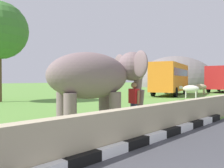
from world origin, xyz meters
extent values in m
cube|color=black|center=(0.10, 3.64, 0.12)|extent=(0.90, 0.20, 0.24)
cube|color=white|center=(1.00, 3.64, 0.12)|extent=(0.90, 0.20, 0.24)
cube|color=black|center=(1.90, 3.64, 0.12)|extent=(0.90, 0.20, 0.24)
cube|color=white|center=(2.80, 3.64, 0.12)|extent=(0.90, 0.20, 0.24)
cube|color=black|center=(3.70, 3.64, 0.12)|extent=(0.90, 0.20, 0.24)
cube|color=white|center=(4.60, 3.64, 0.12)|extent=(0.90, 0.20, 0.24)
cube|color=black|center=(5.50, 3.64, 0.12)|extent=(0.90, 0.20, 0.24)
cube|color=white|center=(6.40, 3.64, 0.12)|extent=(0.90, 0.20, 0.24)
cube|color=black|center=(7.30, 3.64, 0.12)|extent=(0.90, 0.20, 0.24)
cube|color=tan|center=(2.00, 3.94, 0.50)|extent=(28.00, 0.36, 1.00)
cylinder|color=slate|center=(3.73, 6.62, 0.66)|extent=(0.44, 0.44, 1.31)
cylinder|color=slate|center=(3.44, 5.77, 0.66)|extent=(0.44, 0.44, 1.31)
cylinder|color=slate|center=(2.13, 7.18, 0.66)|extent=(0.44, 0.44, 1.31)
cylinder|color=slate|center=(1.83, 6.33, 0.66)|extent=(0.44, 0.44, 1.31)
ellipsoid|color=slate|center=(2.78, 6.48, 1.91)|extent=(3.45, 2.53, 1.70)
sphere|color=slate|center=(4.55, 5.86, 2.29)|extent=(1.16, 1.16, 1.16)
ellipsoid|color=#D84C8C|center=(4.82, 5.77, 2.44)|extent=(0.55, 0.72, 0.44)
ellipsoid|color=slate|center=(4.67, 6.65, 2.34)|extent=(0.52, 0.93, 1.00)
ellipsoid|color=slate|center=(4.15, 5.17, 2.34)|extent=(0.52, 0.93, 1.00)
cylinder|color=slate|center=(4.82, 5.77, 1.74)|extent=(0.48, 0.58, 0.99)
cylinder|color=slate|center=(4.93, 5.73, 0.94)|extent=(0.37, 0.45, 0.83)
cone|color=beige|center=(4.86, 6.05, 1.84)|extent=(0.32, 0.58, 0.22)
cone|color=beige|center=(4.68, 5.52, 1.84)|extent=(0.32, 0.58, 0.22)
cylinder|color=navy|center=(4.55, 5.85, 0.41)|extent=(0.15, 0.15, 0.82)
cylinder|color=navy|center=(4.51, 5.66, 0.41)|extent=(0.15, 0.15, 0.82)
cube|color=red|center=(4.53, 5.76, 1.11)|extent=(0.31, 0.44, 0.58)
cylinder|color=#9E7251|center=(4.58, 6.01, 1.08)|extent=(0.11, 0.12, 0.52)
cylinder|color=#9E7251|center=(4.48, 5.50, 1.08)|extent=(0.11, 0.13, 0.52)
sphere|color=#9E7251|center=(4.53, 5.76, 1.54)|extent=(0.23, 0.23, 0.23)
cube|color=orange|center=(21.29, 13.56, 2.00)|extent=(9.25, 4.98, 3.00)
cube|color=#3F5160|center=(21.29, 13.56, 2.54)|extent=(8.58, 4.81, 0.76)
cylinder|color=black|center=(23.68, 15.48, 0.50)|extent=(1.04, 0.58, 1.00)
cylinder|color=black|center=(24.35, 13.28, 0.50)|extent=(1.04, 0.58, 1.00)
cylinder|color=black|center=(18.22, 13.83, 0.50)|extent=(1.04, 0.58, 1.00)
cylinder|color=black|center=(18.89, 11.63, 0.50)|extent=(1.04, 0.58, 1.00)
cube|color=#B21E1E|center=(32.34, 11.57, 2.00)|extent=(8.93, 3.36, 3.00)
cube|color=#3F5160|center=(32.34, 11.57, 2.54)|extent=(8.24, 3.33, 0.76)
cylinder|color=black|center=(35.00, 12.99, 0.50)|extent=(1.03, 0.40, 1.00)
cylinder|color=black|center=(29.45, 12.43, 0.50)|extent=(1.03, 0.40, 1.00)
cylinder|color=beige|center=(18.24, 10.22, 0.33)|extent=(0.12, 0.12, 0.65)
cylinder|color=beige|center=(18.58, 10.35, 0.33)|extent=(0.12, 0.12, 0.65)
cylinder|color=beige|center=(18.57, 9.38, 0.33)|extent=(0.12, 0.12, 0.65)
cylinder|color=beige|center=(18.91, 9.51, 0.33)|extent=(0.12, 0.12, 0.65)
ellipsoid|color=beige|center=(18.58, 9.87, 0.90)|extent=(1.11, 1.62, 0.66)
ellipsoid|color=beige|center=(18.24, 10.73, 1.00)|extent=(0.39, 0.47, 0.32)
cylinder|color=tan|center=(24.32, 11.76, 0.33)|extent=(0.12, 0.12, 0.65)
cylinder|color=tan|center=(24.57, 12.02, 0.33)|extent=(0.12, 0.12, 0.65)
cylinder|color=tan|center=(24.97, 11.13, 0.33)|extent=(0.12, 0.12, 0.65)
cylinder|color=tan|center=(25.22, 11.39, 0.33)|extent=(0.12, 0.12, 0.65)
ellipsoid|color=tan|center=(24.77, 11.58, 0.90)|extent=(1.50, 1.47, 0.66)
ellipsoid|color=tan|center=(24.10, 12.22, 1.00)|extent=(0.47, 0.46, 0.32)
ellipsoid|color=slate|center=(55.00, 30.88, 0.00)|extent=(25.48, 20.38, 15.72)
camera|label=1|loc=(-3.07, -0.13, 1.77)|focal=38.76mm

